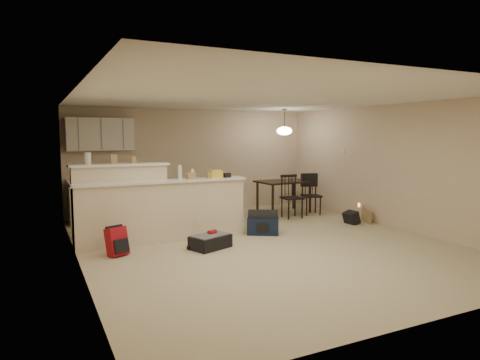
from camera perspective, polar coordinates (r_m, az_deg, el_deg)
room at (r=7.33m, az=3.10°, el=1.08°), size 7.00×7.02×2.50m
breakfast_bar at (r=7.68m, az=-12.14°, el=-3.65°), size 3.08×0.58×1.39m
upper_cabinets at (r=9.80m, az=-18.15°, el=5.83°), size 1.40×0.34×0.70m
kitchen_counter at (r=9.80m, az=-16.61°, el=-2.63°), size 1.80×0.60×0.90m
thermostat at (r=10.29m, az=13.52°, el=3.73°), size 0.02×0.12×0.12m
jar at (r=7.56m, az=-19.63°, el=2.71°), size 0.10×0.10×0.20m
cereal_box at (r=7.62m, az=-16.48°, el=2.68°), size 0.10×0.07×0.16m
small_box at (r=7.68m, az=-13.99°, el=2.63°), size 0.08×0.06×0.12m
bottle_a at (r=7.68m, az=-8.01°, el=1.03°), size 0.07×0.07×0.26m
bottle_b at (r=7.76m, az=-6.36°, el=0.80°), size 0.06×0.06×0.18m
bag_lump at (r=7.93m, az=-3.28°, el=0.79°), size 0.22×0.18×0.14m
pouch at (r=8.02m, az=-1.73°, el=0.65°), size 0.12×0.10×0.08m
extra_item_x at (r=7.89m, az=-4.00°, el=0.66°), size 0.13×0.10×0.11m
extra_item_y at (r=7.76m, az=-6.52°, el=0.56°), size 0.14×0.10×0.12m
dining_table at (r=10.39m, az=5.86°, el=-0.60°), size 1.30×0.91×0.78m
pendant_lamp at (r=10.33m, az=5.94°, el=6.59°), size 0.36×0.36×0.62m
dining_chair_near at (r=9.79m, az=6.96°, el=-2.21°), size 0.45×0.44×0.98m
dining_chair_far at (r=10.27m, az=9.49°, el=-1.94°), size 0.50×0.49×0.95m
suitcase at (r=7.21m, az=-3.98°, el=-8.22°), size 0.75×0.62×0.22m
red_backpack at (r=7.02m, az=-16.10°, el=-7.88°), size 0.35×0.29×0.45m
navy_duffel at (r=8.19m, az=3.07°, el=-6.12°), size 0.67×0.58×0.32m
black_daypack at (r=9.41m, az=14.63°, el=-4.90°), size 0.22×0.30×0.26m
cardboard_sheet at (r=9.59m, az=16.51°, el=-4.55°), size 0.14×0.42×0.33m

